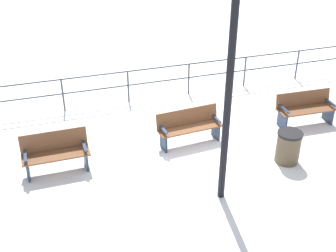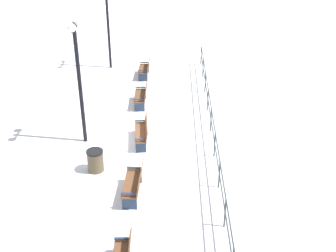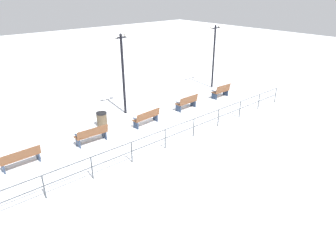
{
  "view_description": "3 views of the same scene",
  "coord_description": "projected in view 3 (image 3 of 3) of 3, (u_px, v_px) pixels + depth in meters",
  "views": [
    {
      "loc": [
        8.52,
        -3.31,
        5.84
      ],
      "look_at": [
        -0.45,
        -0.49,
        0.42
      ],
      "focal_mm": 46.42,
      "sensor_mm": 36.0,
      "label": 1
    },
    {
      "loc": [
        -1.39,
        14.63,
        8.78
      ],
      "look_at": [
        -1.2,
        0.29,
        0.89
      ],
      "focal_mm": 47.56,
      "sensor_mm": 36.0,
      "label": 2
    },
    {
      "loc": [
        -12.46,
        9.08,
        6.98
      ],
      "look_at": [
        -1.75,
        -0.22,
        0.41
      ],
      "focal_mm": 32.56,
      "sensor_mm": 36.0,
      "label": 3
    }
  ],
  "objects": [
    {
      "name": "ground_plane",
      "position": [
        144.0,
        124.0,
        16.87
      ],
      "size": [
        80.0,
        80.0,
        0.0
      ],
      "primitive_type": "plane",
      "color": "white",
      "rests_on": "ground"
    },
    {
      "name": "bench_nearest",
      "position": [
        221.0,
        91.0,
        20.61
      ],
      "size": [
        0.6,
        1.37,
        0.93
      ],
      "rotation": [
        0.0,
        0.0,
        -0.02
      ],
      "color": "brown",
      "rests_on": "ground"
    },
    {
      "name": "bench_second",
      "position": [
        187.0,
        102.0,
        18.63
      ],
      "size": [
        0.57,
        1.49,
        0.91
      ],
      "rotation": [
        0.0,
        0.0,
        0.01
      ],
      "color": "brown",
      "rests_on": "ground"
    },
    {
      "name": "bench_third",
      "position": [
        147.0,
        117.0,
        16.53
      ],
      "size": [
        0.61,
        1.67,
        0.86
      ],
      "rotation": [
        0.0,
        0.0,
        0.08
      ],
      "color": "brown",
      "rests_on": "ground"
    },
    {
      "name": "bench_fourth",
      "position": [
        92.0,
        135.0,
        14.61
      ],
      "size": [
        0.62,
        1.6,
        0.88
      ],
      "rotation": [
        0.0,
        0.0,
        -0.04
      ],
      "color": "brown",
      "rests_on": "ground"
    },
    {
      "name": "bench_fifth",
      "position": [
        21.0,
        158.0,
        12.68
      ],
      "size": [
        0.52,
        1.65,
        0.84
      ],
      "rotation": [
        0.0,
        0.0,
        0.03
      ],
      "color": "brown",
      "rests_on": "ground"
    },
    {
      "name": "lamppost_near",
      "position": [
        214.0,
        48.0,
        21.67
      ],
      "size": [
        0.24,
        1.09,
        4.52
      ],
      "color": "black",
      "rests_on": "ground"
    },
    {
      "name": "lamppost_middle",
      "position": [
        122.0,
        60.0,
        16.95
      ],
      "size": [
        0.3,
        1.01,
        4.7
      ],
      "color": "black",
      "rests_on": "ground"
    },
    {
      "name": "waterfront_railing",
      "position": [
        180.0,
        130.0,
        14.62
      ],
      "size": [
        0.05,
        17.0,
        0.99
      ],
      "color": "#383D42",
      "rests_on": "ground"
    },
    {
      "name": "trash_bin",
      "position": [
        102.0,
        119.0,
        16.45
      ],
      "size": [
        0.58,
        0.58,
        0.78
      ],
      "color": "brown",
      "rests_on": "ground"
    }
  ]
}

